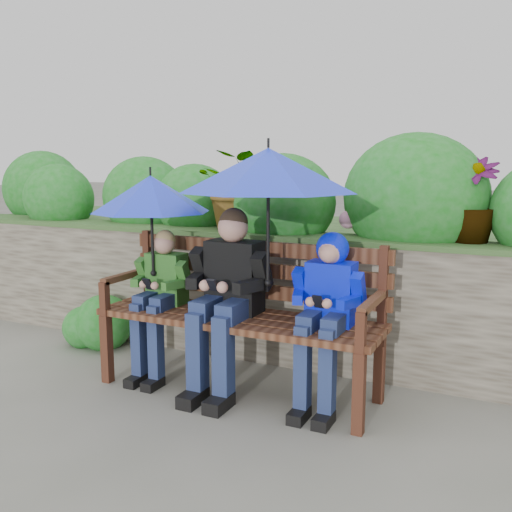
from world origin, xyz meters
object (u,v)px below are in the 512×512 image
at_px(park_bench, 243,305).
at_px(boy_middle, 227,291).
at_px(umbrella_right, 268,170).
at_px(umbrella_left, 151,194).
at_px(boy_right, 327,303).
at_px(boy_left, 160,293).

xyz_separation_m(park_bench, boy_middle, (-0.07, -0.11, 0.12)).
height_order(park_bench, umbrella_right, umbrella_right).
bearing_deg(park_bench, umbrella_left, -172.55).
xyz_separation_m(park_bench, umbrella_left, (-0.69, -0.09, 0.76)).
relative_size(boy_right, umbrella_left, 1.34).
relative_size(park_bench, boy_left, 1.82).
distance_m(boy_middle, umbrella_right, 0.87).
bearing_deg(umbrella_left, boy_left, 3.09).
bearing_deg(boy_left, umbrella_left, -176.91).
bearing_deg(boy_middle, umbrella_right, -1.50).
relative_size(boy_middle, umbrella_left, 1.50).
bearing_deg(boy_right, umbrella_right, -175.04).
bearing_deg(boy_right, park_bench, 172.84).
distance_m(park_bench, umbrella_left, 1.03).
height_order(park_bench, boy_right, boy_right).
height_order(boy_middle, umbrella_right, umbrella_right).
height_order(park_bench, boy_middle, boy_middle).
xyz_separation_m(boy_left, umbrella_right, (0.88, -0.03, 0.89)).
relative_size(boy_middle, boy_right, 1.11).
bearing_deg(umbrella_left, park_bench, 7.45).
bearing_deg(boy_left, umbrella_right, -1.77).
bearing_deg(boy_right, umbrella_left, -179.58).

